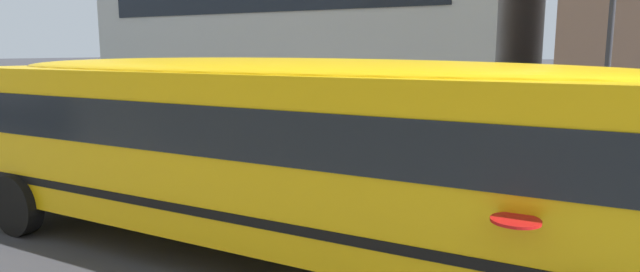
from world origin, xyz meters
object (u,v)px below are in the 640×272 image
parked_car_green_by_lamppost (0,111)px  parked_car_beige_under_tree (150,121)px  street_lamp (613,2)px  school_bus (289,142)px

parked_car_green_by_lamppost → parked_car_beige_under_tree: 7.56m
street_lamp → school_bus: bearing=-117.1°
street_lamp → parked_car_green_by_lamppost: bearing=-173.9°
parked_car_beige_under_tree → street_lamp: street_lamp is taller
parked_car_green_by_lamppost → street_lamp: (20.87, 2.22, 3.47)m
school_bus → parked_car_beige_under_tree: 11.17m
parked_car_green_by_lamppost → parked_car_beige_under_tree: (7.55, 0.43, 0.00)m
parked_car_green_by_lamppost → street_lamp: street_lamp is taller
parked_car_green_by_lamppost → parked_car_beige_under_tree: bearing=2.8°
parked_car_green_by_lamppost → parked_car_beige_under_tree: size_ratio=0.98×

